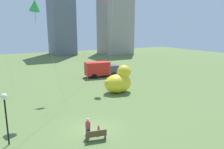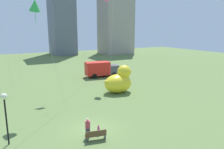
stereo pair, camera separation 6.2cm
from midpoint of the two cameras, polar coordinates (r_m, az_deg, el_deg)
The scene contains 9 objects.
ground_plane at distance 19.65m, azimuth -5.04°, elevation -14.52°, with size 140.00×140.00×0.00m, color #5E763F.
park_bench at distance 17.73m, azimuth -4.27°, elevation -15.88°, with size 1.76×0.77×0.90m.
person_adult at distance 18.07m, azimuth -6.44°, elevation -13.79°, with size 0.41×0.41×1.66m.
person_child at distance 18.61m, azimuth -3.55°, elevation -14.48°, with size 0.21×0.21×0.85m.
giant_inflatable_duck at distance 29.99m, azimuth 1.98°, elevation -1.76°, with size 4.66×2.99×3.87m.
lamppost at distance 17.91m, azimuth -26.76°, elevation -7.22°, with size 0.49×0.49×4.13m.
box_truck at distance 40.06m, azimuth -2.89°, elevation 1.43°, with size 6.43×3.08×2.85m.
city_skyline at distance 72.38m, azimuth -25.25°, elevation 16.80°, with size 76.50×18.14×36.17m.
kite_green at distance 23.40m, azimuth -19.94°, elevation 17.01°, with size 3.22×3.35×11.80m.
Camera 2 is at (-6.77, -16.26, 8.73)m, focal length 34.05 mm.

